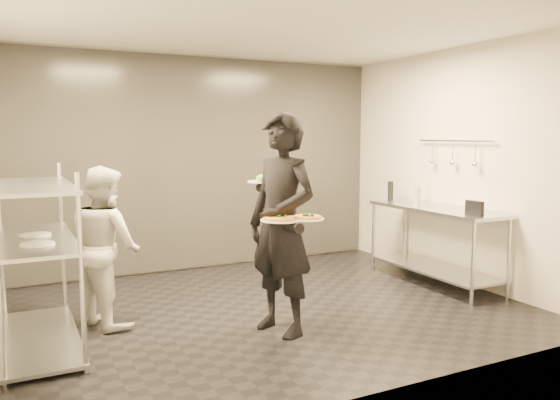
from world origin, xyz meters
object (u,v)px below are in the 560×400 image
pizza_plate_near (281,219)px  pos_monitor (474,208)px  salad_plate (263,180)px  bottle_green (417,197)px  waiter (282,224)px  bottle_dark (391,191)px  pizza_plate_far (307,218)px  bottle_clear (418,194)px  chef (105,246)px  prep_counter (435,232)px  pass_rack (36,255)px

pizza_plate_near → pos_monitor: bearing=2.5°
salad_plate → bottle_green: size_ratio=1.29×
waiter → bottle_dark: size_ratio=7.92×
pizza_plate_far → bottle_green: 2.32m
bottle_green → bottle_clear: bearing=47.6°
waiter → pos_monitor: size_ratio=8.88×
pizza_plate_near → bottle_green: bearing=22.6°
pizza_plate_far → salad_plate: size_ratio=0.98×
waiter → chef: bearing=-144.0°
bottle_clear → prep_counter: bearing=-105.0°
bottle_dark → prep_counter: bearing=-86.8°
pass_rack → chef: (0.60, 0.29, -0.02)m
pass_rack → pos_monitor: pass_rack is taller
prep_counter → salad_plate: bearing=-172.0°
chef → bottle_dark: (3.69, 0.52, 0.30)m
pass_rack → pizza_plate_far: bearing=-23.5°
bottle_dark → bottle_clear: bearing=-63.5°
prep_counter → chef: size_ratio=1.21×
bottle_green → bottle_dark: 0.68m
pos_monitor → bottle_green: (-0.06, 0.85, 0.03)m
salad_plate → bottle_clear: size_ratio=1.34×
pos_monitor → bottle_clear: size_ratio=1.02×
pizza_plate_near → bottle_dark: 2.90m
pass_rack → pizza_plate_near: bearing=-23.4°
waiter → bottle_dark: (2.32, 1.45, 0.06)m
pass_rack → bottle_dark: size_ratio=6.45×
pizza_plate_near → bottle_green: (2.28, 0.95, -0.03)m
prep_counter → pass_rack: bearing=-180.0°
chef → prep_counter: bearing=-114.4°
salad_plate → bottle_dark: size_ratio=1.17×
bottle_clear → pos_monitor: bearing=-101.7°
waiter → pizza_plate_far: 0.29m
pass_rack → bottle_green: size_ratio=7.12×
waiter → salad_plate: (-0.03, 0.31, 0.37)m
pass_rack → prep_counter: 4.33m
pos_monitor → bottle_clear: bearing=77.0°
chef → pass_rack: bearing=95.4°
chef → pos_monitor: size_ratio=6.72×
pizza_plate_far → salad_plate: 0.66m
salad_plate → bottle_clear: salad_plate is taller
pass_rack → chef: pass_rack is taller
pizza_plate_far → pos_monitor: bearing=5.2°
chef → pizza_plate_near: 1.71m
bottle_clear → bottle_dark: bottle_dark is taller
bottle_green → salad_plate: bearing=-168.0°
pass_rack → pizza_plate_far: 2.29m
waiter → bottle_clear: (2.49, 1.11, 0.05)m
pass_rack → bottle_green: 4.17m
pass_rack → prep_counter: bearing=0.0°
bottle_dark → waiter: bearing=-148.0°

